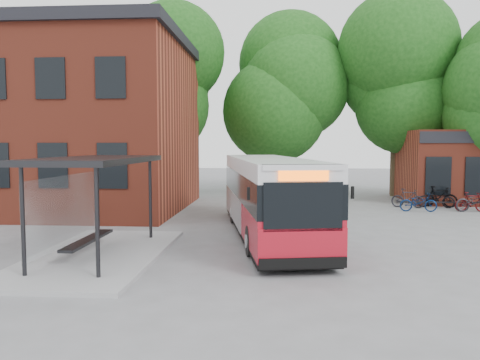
# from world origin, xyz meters

# --- Properties ---
(ground) EXTENTS (100.00, 100.00, 0.00)m
(ground) POSITION_xyz_m (0.00, 0.00, 0.00)
(ground) COLOR slate
(station_building) EXTENTS (18.40, 10.40, 8.50)m
(station_building) POSITION_xyz_m (-13.00, 9.00, 4.25)
(station_building) COLOR maroon
(station_building) RESTS_ON ground
(bus_shelter) EXTENTS (3.60, 7.00, 2.90)m
(bus_shelter) POSITION_xyz_m (-4.50, -1.00, 1.45)
(bus_shelter) COLOR black
(bus_shelter) RESTS_ON ground
(bike_rail) EXTENTS (5.20, 0.10, 0.38)m
(bike_rail) POSITION_xyz_m (9.28, 10.00, 0.19)
(bike_rail) COLOR black
(bike_rail) RESTS_ON ground
(tree_0) EXTENTS (7.92, 7.92, 11.00)m
(tree_0) POSITION_xyz_m (-6.00, 16.00, 5.50)
(tree_0) COLOR #164713
(tree_0) RESTS_ON ground
(tree_1) EXTENTS (7.92, 7.92, 10.40)m
(tree_1) POSITION_xyz_m (1.00, 17.00, 5.20)
(tree_1) COLOR #164713
(tree_1) RESTS_ON ground
(tree_2) EXTENTS (7.92, 7.92, 11.00)m
(tree_2) POSITION_xyz_m (8.00, 16.00, 5.50)
(tree_2) COLOR #164713
(tree_2) RESTS_ON ground
(city_bus) EXTENTS (4.11, 11.05, 2.75)m
(city_bus) POSITION_xyz_m (0.31, 2.68, 1.37)
(city_bus) COLOR #AE1221
(city_bus) RESTS_ON ground
(bicycle_0) EXTENTS (1.77, 0.74, 0.91)m
(bicycle_0) POSITION_xyz_m (7.45, 9.04, 0.45)
(bicycle_0) COLOR #09214D
(bicycle_0) RESTS_ON ground
(bicycle_1) EXTENTS (1.68, 0.98, 0.97)m
(bicycle_1) POSITION_xyz_m (7.34, 10.45, 0.49)
(bicycle_1) COLOR black
(bicycle_1) RESTS_ON ground
(bicycle_2) EXTENTS (1.89, 1.07, 0.94)m
(bicycle_2) POSITION_xyz_m (8.77, 10.52, 0.47)
(bicycle_2) COLOR black
(bicycle_2) RESTS_ON ground
(bicycle_3) EXTENTS (1.85, 1.13, 1.08)m
(bicycle_3) POSITION_xyz_m (9.00, 10.78, 0.54)
(bicycle_3) COLOR black
(bicycle_3) RESTS_ON ground
(bicycle_5) EXTENTS (1.60, 0.51, 0.95)m
(bicycle_5) POSITION_xyz_m (9.98, 9.19, 0.48)
(bicycle_5) COLOR #470C0E
(bicycle_5) RESTS_ON ground
(bicycle_6) EXTENTS (1.95, 0.77, 1.01)m
(bicycle_6) POSITION_xyz_m (10.20, 9.18, 0.50)
(bicycle_6) COLOR #232329
(bicycle_6) RESTS_ON ground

